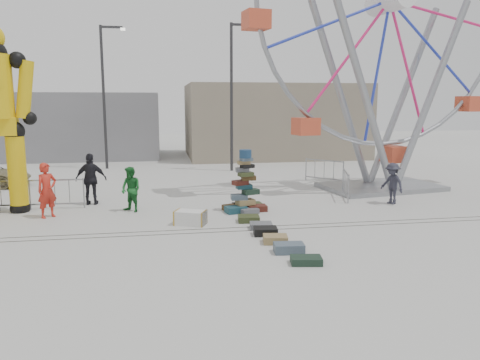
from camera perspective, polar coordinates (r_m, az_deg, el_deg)
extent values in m
plane|color=#9E9E99|center=(13.29, -5.45, -7.18)|extent=(90.00, 90.00, 0.00)
cube|color=#47443F|center=(13.87, -5.63, -6.46)|extent=(40.00, 0.04, 0.01)
cube|color=#47443F|center=(14.25, -5.75, -6.02)|extent=(40.00, 0.04, 0.01)
cube|color=gray|center=(33.67, 3.96, 7.24)|extent=(12.00, 8.00, 5.00)
cube|color=gray|center=(35.12, -18.11, 6.40)|extent=(10.00, 8.00, 4.40)
cylinder|color=#2D2D30|center=(26.00, -1.05, 9.92)|extent=(0.16, 0.16, 8.00)
cube|color=#2D2D30|center=(26.41, 0.28, 18.41)|extent=(1.20, 0.15, 0.12)
cube|color=silver|center=(26.51, 1.63, 18.15)|extent=(0.25, 0.25, 0.12)
cylinder|color=#2D2D30|center=(27.88, -16.27, 9.52)|extent=(0.16, 0.16, 8.00)
cube|color=#2D2D30|center=(28.12, -15.38, 17.54)|extent=(1.20, 0.15, 0.12)
cube|color=silver|center=(28.06, -14.10, 17.40)|extent=(0.25, 0.25, 0.12)
cube|color=#1B4653|center=(16.27, -0.51, -3.62)|extent=(0.80, 0.63, 0.23)
cube|color=#531E16|center=(16.54, 2.11, -3.44)|extent=(0.68, 0.48, 0.21)
cube|color=#4E3619|center=(16.68, -1.00, -3.35)|extent=(0.73, 0.62, 0.19)
cube|color=#384221|center=(16.94, 1.56, -3.12)|extent=(0.68, 0.50, 0.21)
cube|color=slate|center=(16.16, 1.13, -3.80)|extent=(0.70, 0.58, 0.18)
cube|color=black|center=(16.97, 0.09, -3.13)|extent=(0.61, 0.43, 0.19)
cube|color=#997F4E|center=(16.47, 0.65, -2.70)|extent=(0.71, 0.57, 0.19)
cube|color=#4E5F6F|center=(16.39, -0.10, -2.10)|extent=(0.57, 0.40, 0.18)
cube|color=#1B3224|center=(16.45, 1.31, -1.43)|extent=(0.63, 0.51, 0.18)
cube|color=#1B4653|center=(16.49, 0.50, -0.80)|extent=(0.57, 0.41, 0.16)
cube|color=#531E16|center=(16.37, 0.03, -0.31)|extent=(0.61, 0.53, 0.16)
cube|color=#4E3619|center=(16.40, 1.04, 0.27)|extent=(0.49, 0.34, 0.16)
cube|color=#384221|center=(16.25, 0.71, 0.72)|extent=(0.57, 0.46, 0.14)
cube|color=slate|center=(16.31, 0.28, 1.25)|extent=(0.47, 0.34, 0.14)
cube|color=black|center=(16.28, 0.90, 1.71)|extent=(0.51, 0.42, 0.12)
cube|color=#997F4E|center=(16.26, 0.46, 2.14)|extent=(0.45, 0.32, 0.12)
cube|color=#4E5F6F|center=(16.21, 0.78, 2.53)|extent=(0.47, 0.39, 0.11)
cylinder|color=navy|center=(16.20, 0.66, 3.22)|extent=(0.42, 0.42, 0.28)
sphere|color=black|center=(18.13, -25.23, -3.12)|extent=(0.67, 0.67, 0.67)
cylinder|color=#DEB50C|center=(17.91, -25.52, 0.87)|extent=(0.62, 0.62, 2.81)
sphere|color=black|center=(17.78, -25.84, 5.35)|extent=(0.70, 0.70, 0.70)
sphere|color=black|center=(17.77, -25.54, 13.05)|extent=(0.56, 0.56, 0.56)
cylinder|color=#DEB50C|center=(17.70, -24.75, 9.98)|extent=(0.78, 0.55, 1.98)
sphere|color=black|center=(17.69, -24.25, 6.88)|extent=(0.46, 0.46, 0.46)
cube|color=gray|center=(21.60, 16.76, -0.79)|extent=(5.42, 3.79, 0.20)
cylinder|color=gray|center=(19.63, 15.04, 9.72)|extent=(3.47, 0.88, 8.09)
cylinder|color=gray|center=(21.58, 22.16, 9.30)|extent=(3.47, 0.88, 8.09)
cylinder|color=gray|center=(21.14, 12.26, 9.78)|extent=(3.47, 0.88, 8.09)
cylinder|color=gray|center=(22.96, 19.16, 9.44)|extent=(3.47, 0.88, 8.09)
cylinder|color=white|center=(21.69, 17.81, 20.16)|extent=(1.35, 2.33, 1.00)
torus|color=gray|center=(21.69, 17.81, 20.16)|extent=(12.03, 2.26, 12.17)
cube|color=#C24429|center=(21.41, 16.94, 2.89)|extent=(1.04, 1.04, 0.70)
cube|color=silver|center=(14.78, -6.06, -4.60)|extent=(1.08, 0.87, 0.44)
cube|color=#384221|center=(15.08, 1.06, -4.73)|extent=(0.73, 0.62, 0.20)
cube|color=slate|center=(14.28, 2.59, -5.59)|extent=(0.73, 0.60, 0.18)
cube|color=black|center=(13.63, 3.12, -6.24)|extent=(0.73, 0.58, 0.23)
cube|color=#997F4E|center=(12.89, 4.32, -7.21)|extent=(0.73, 0.61, 0.21)
cube|color=#4E5F6F|center=(12.12, 5.99, -8.25)|extent=(0.81, 0.54, 0.24)
cube|color=#1B3224|center=(11.38, 8.07, -9.67)|extent=(0.80, 0.57, 0.18)
imported|color=red|center=(16.73, -22.47, -1.17)|extent=(0.80, 0.77, 1.84)
imported|color=#186024|center=(16.75, -13.15, -1.12)|extent=(0.97, 0.96, 1.58)
imported|color=black|center=(18.27, -17.69, 0.10)|extent=(1.16, 0.55, 1.93)
imported|color=#252531|center=(18.47, 18.06, -0.41)|extent=(0.89, 1.14, 1.56)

